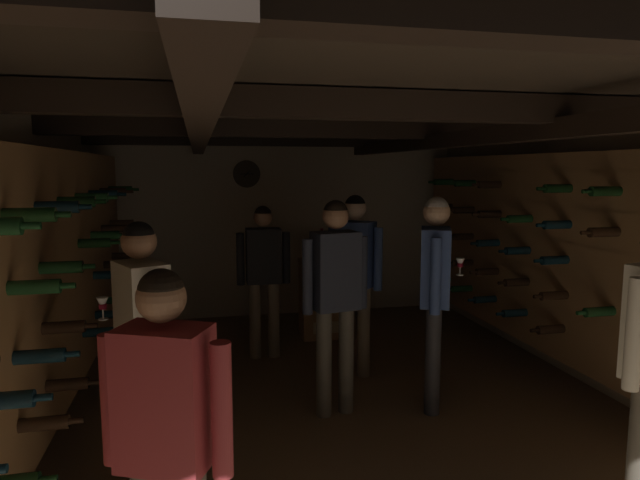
{
  "coord_description": "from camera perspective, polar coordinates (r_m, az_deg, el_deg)",
  "views": [
    {
      "loc": [
        -1.05,
        -3.89,
        1.92
      ],
      "look_at": [
        -0.03,
        0.75,
        1.3
      ],
      "focal_mm": 30.98,
      "sensor_mm": 36.0,
      "label": 1
    }
  ],
  "objects": [
    {
      "name": "display_bottle",
      "position": [
        6.17,
        0.19,
        -0.79
      ],
      "size": [
        0.08,
        0.08,
        0.35
      ],
      "color": "#194723",
      "rests_on": "wine_crate_stack"
    },
    {
      "name": "wine_crate_stack",
      "position": [
        6.32,
        0.37,
        -6.0
      ],
      "size": [
        0.52,
        0.35,
        0.9
      ],
      "color": "#A37547",
      "rests_on": "ground_plane"
    },
    {
      "name": "person_host_center",
      "position": [
        4.23,
        1.6,
        -4.82
      ],
      "size": [
        0.53,
        0.28,
        1.68
      ],
      "color": "#4C473D",
      "rests_on": "ground_plane"
    },
    {
      "name": "person_guest_far_right",
      "position": [
        5.07,
        3.62,
        -2.81
      ],
      "size": [
        0.46,
        0.39,
        1.68
      ],
      "color": "brown",
      "rests_on": "ground_plane"
    },
    {
      "name": "person_guest_near_left",
      "position": [
        2.31,
        -15.61,
        -18.27
      ],
      "size": [
        0.5,
        0.34,
        1.55
      ],
      "color": "#4C473D",
      "rests_on": "ground_plane"
    },
    {
      "name": "ground_plane",
      "position": [
        4.46,
        2.55,
        -18.05
      ],
      "size": [
        8.4,
        8.4,
        0.0
      ],
      "primitive_type": "plane",
      "color": "#8C7051"
    },
    {
      "name": "room_shell",
      "position": [
        4.32,
        1.74,
        0.71
      ],
      "size": [
        4.72,
        6.52,
        2.41
      ],
      "color": "beige",
      "rests_on": "ground_plane"
    },
    {
      "name": "person_guest_mid_right",
      "position": [
        4.41,
        11.77,
        -4.27
      ],
      "size": [
        0.34,
        0.5,
        1.7
      ],
      "color": "#2D2D33",
      "rests_on": "ground_plane"
    },
    {
      "name": "person_guest_rear_center",
      "position": [
        5.57,
        -5.84,
        -2.89
      ],
      "size": [
        0.54,
        0.32,
        1.55
      ],
      "color": "brown",
      "rests_on": "ground_plane"
    },
    {
      "name": "person_guest_mid_left",
      "position": [
        3.37,
        -17.85,
        -9.14
      ],
      "size": [
        0.42,
        0.49,
        1.62
      ],
      "color": "#232D4C",
      "rests_on": "ground_plane"
    }
  ]
}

